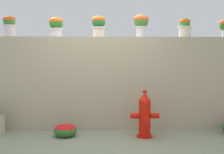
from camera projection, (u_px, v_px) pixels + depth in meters
The scene contains 9 objects.
ground_plane at pixel (99, 141), 5.08m from camera, with size 24.00×24.00×0.00m, color gray.
stone_wall at pixel (100, 83), 5.96m from camera, with size 5.86×0.37×1.85m, color tan.
potted_plant_1 at pixel (9, 24), 5.80m from camera, with size 0.26×0.26×0.42m.
potted_plant_2 at pixel (56, 25), 5.87m from camera, with size 0.28×0.28×0.41m.
potted_plant_3 at pixel (99, 24), 5.90m from camera, with size 0.28×0.28×0.44m.
potted_plant_4 at pixel (141, 22), 5.89m from camera, with size 0.30×0.30×0.46m.
potted_plant_5 at pixel (185, 27), 5.93m from camera, with size 0.28×0.28×0.39m.
fire_hydrant at pixel (145, 116), 5.32m from camera, with size 0.53×0.42×0.85m.
flower_bush_right at pixel (65, 130), 5.37m from camera, with size 0.43×0.38×0.23m.
Camera 1 is at (0.07, -5.00, 1.46)m, focal length 47.21 mm.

